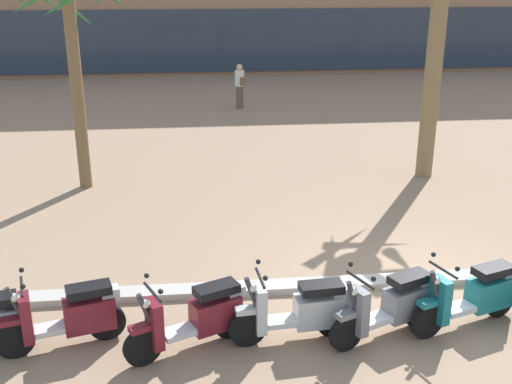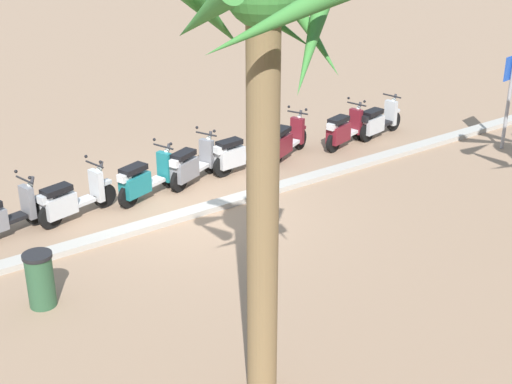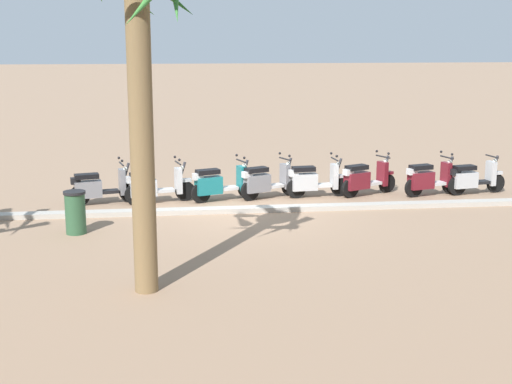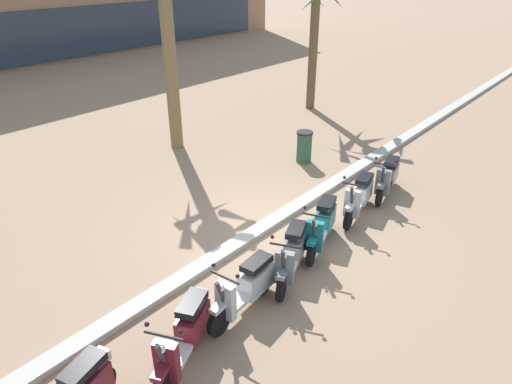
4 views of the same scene
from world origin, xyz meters
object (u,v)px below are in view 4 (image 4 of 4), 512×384
scooter_maroon_second_in_line (186,334)px  scooter_teal_mid_rear (322,224)px  scooter_silver_last_in_row (360,196)px  scooter_silver_far_back (247,287)px  scooter_grey_tail_end (388,177)px  scooter_grey_mid_front (292,253)px  litter_bin (304,147)px  palm_tree_by_mall_entrance (315,2)px  palm_tree_mid_walkway (166,6)px

scooter_maroon_second_in_line → scooter_teal_mid_rear: 3.98m
scooter_maroon_second_in_line → scooter_silver_last_in_row: size_ratio=0.92×
scooter_silver_far_back → scooter_grey_tail_end: same height
scooter_grey_mid_front → scooter_maroon_second_in_line: bearing=-179.2°
scooter_silver_far_back → litter_bin: size_ratio=1.85×
scooter_silver_far_back → scooter_silver_last_in_row: same height
scooter_silver_far_back → scooter_grey_mid_front: (1.29, 0.00, 0.01)m
scooter_silver_last_in_row → scooter_grey_tail_end: 1.41m
scooter_silver_last_in_row → scooter_maroon_second_in_line: bearing=-177.8°
scooter_silver_last_in_row → scooter_silver_far_back: bearing=-177.5°
scooter_silver_far_back → scooter_silver_last_in_row: (4.22, 0.18, -0.01)m
scooter_silver_last_in_row → litter_bin: scooter_silver_last_in_row is taller
scooter_grey_mid_front → litter_bin: size_ratio=1.77×
litter_bin → scooter_teal_mid_rear: bearing=-140.0°
scooter_grey_mid_front → scooter_silver_last_in_row: (2.93, 0.18, -0.02)m
scooter_grey_tail_end → palm_tree_by_mall_entrance: size_ratio=0.33×
litter_bin → palm_tree_mid_walkway: bearing=113.1°
scooter_maroon_second_in_line → scooter_grey_mid_front: (2.71, 0.04, 0.00)m
scooter_silver_last_in_row → scooter_grey_tail_end: same height
scooter_silver_last_in_row → scooter_grey_tail_end: bearing=-1.3°
scooter_grey_tail_end → palm_tree_by_mall_entrance: palm_tree_by_mall_entrance is taller
scooter_maroon_second_in_line → litter_bin: bearing=22.2°
scooter_maroon_second_in_line → scooter_grey_tail_end: (7.05, 0.19, -0.02)m
scooter_teal_mid_rear → scooter_grey_tail_end: 3.08m
scooter_teal_mid_rear → palm_tree_by_mall_entrance: bearing=35.8°
scooter_silver_far_back → palm_tree_mid_walkway: size_ratio=0.30×
scooter_grey_tail_end → palm_tree_mid_walkway: (-1.39, 6.62, 3.80)m
palm_tree_mid_walkway → litter_bin: bearing=-66.9°
scooter_silver_last_in_row → palm_tree_mid_walkway: bearing=89.8°
scooter_grey_mid_front → scooter_teal_mid_rear: size_ratio=0.94×
palm_tree_by_mall_entrance → litter_bin: palm_tree_by_mall_entrance is taller
scooter_grey_tail_end → litter_bin: bearing=84.9°
scooter_silver_last_in_row → palm_tree_by_mall_entrance: bearing=42.2°
scooter_grey_tail_end → litter_bin: 2.80m
scooter_grey_tail_end → palm_tree_mid_walkway: size_ratio=0.31×
scooter_silver_last_in_row → litter_bin: size_ratio=1.92×
scooter_silver_last_in_row → litter_bin: (1.66, 2.75, 0.04)m
scooter_teal_mid_rear → scooter_grey_tail_end: bearing=0.2°
scooter_grey_tail_end → scooter_silver_far_back: bearing=-178.5°
scooter_grey_mid_front → scooter_silver_last_in_row: size_ratio=0.92×
scooter_maroon_second_in_line → palm_tree_mid_walkway: 9.63m
scooter_silver_far_back → palm_tree_mid_walkway: bearing=57.9°
scooter_maroon_second_in_line → scooter_grey_mid_front: bearing=0.8°
scooter_silver_far_back → palm_tree_mid_walkway: 8.85m
scooter_silver_far_back → palm_tree_by_mall_entrance: (10.55, 5.92, 3.56)m
scooter_maroon_second_in_line → scooter_grey_mid_front: size_ratio=1.00×
palm_tree_mid_walkway → litter_bin: palm_tree_mid_walkway is taller
scooter_teal_mid_rear → palm_tree_mid_walkway: bearing=75.6°
litter_bin → scooter_grey_mid_front: bearing=-147.4°
palm_tree_mid_walkway → scooter_silver_last_in_row: bearing=-90.2°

